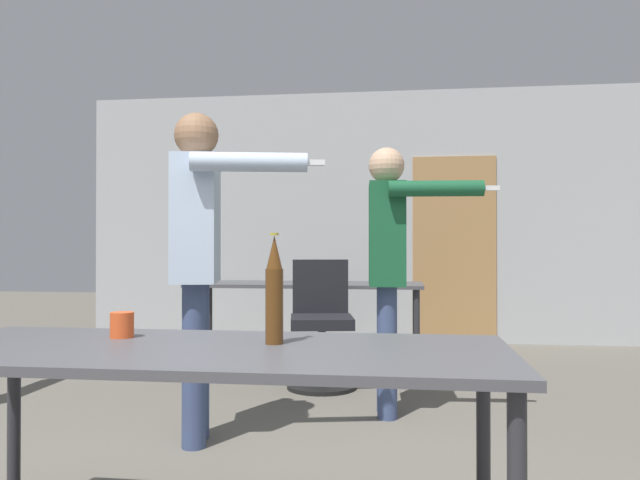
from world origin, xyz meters
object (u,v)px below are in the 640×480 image
(beer_bottle, at_px, (274,292))
(person_center_tall, at_px, (199,241))
(person_near_casual, at_px, (389,252))
(office_chair_far_left, at_px, (322,311))
(office_chair_near_pushed, at_px, (321,326))
(drink_cup, at_px, (122,325))

(beer_bottle, bearing_deg, person_center_tall, 118.79)
(person_near_casual, xyz_separation_m, office_chair_far_left, (-0.70, 2.17, -0.61))
(office_chair_far_left, xyz_separation_m, office_chair_near_pushed, (0.18, -1.42, 0.04))
(office_chair_near_pushed, bearing_deg, drink_cup, 71.77)
(person_near_casual, distance_m, beer_bottle, 1.93)
(person_center_tall, xyz_separation_m, person_near_casual, (1.01, 0.68, -0.06))
(person_center_tall, relative_size, office_chair_near_pushed, 1.87)
(person_near_casual, xyz_separation_m, beer_bottle, (-0.34, -1.90, -0.12))
(office_chair_near_pushed, distance_m, beer_bottle, 2.70)
(person_center_tall, distance_m, beer_bottle, 1.40)
(person_center_tall, height_order, office_chair_near_pushed, person_center_tall)
(beer_bottle, bearing_deg, office_chair_near_pushed, 94.01)
(person_near_casual, relative_size, drink_cup, 18.59)
(person_near_casual, xyz_separation_m, drink_cup, (-0.91, -1.83, -0.25))
(drink_cup, bearing_deg, office_chair_near_pushed, 81.55)
(office_chair_near_pushed, xyz_separation_m, beer_bottle, (0.19, -2.65, 0.46))
(drink_cup, bearing_deg, person_center_tall, 94.99)
(drink_cup, bearing_deg, beer_bottle, -7.03)
(office_chair_near_pushed, bearing_deg, office_chair_far_left, -92.68)
(person_near_casual, height_order, drink_cup, person_near_casual)
(office_chair_near_pushed, xyz_separation_m, drink_cup, (-0.38, -2.58, 0.33))
(office_chair_far_left, relative_size, beer_bottle, 2.44)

